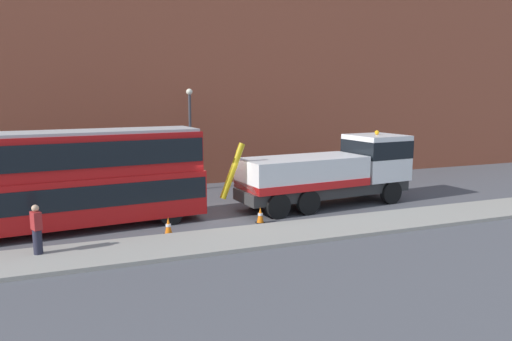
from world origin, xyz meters
TOP-DOWN VIEW (x-y plane):
  - ground_plane at (0.00, 0.00)m, footprint 120.00×120.00m
  - near_kerb at (0.00, -4.20)m, footprint 60.00×2.80m
  - building_facade at (0.00, 8.17)m, footprint 60.00×1.50m
  - recovery_tow_truck at (5.90, -0.31)m, footprint 10.23×3.50m
  - double_decker_bus at (-6.41, -0.35)m, footprint 11.19×3.62m
  - pedestrian_onlooker at (-7.45, -3.62)m, footprint 0.40×0.47m
  - traffic_cone_near_bus at (-2.81, -2.52)m, footprint 0.36×0.36m
  - traffic_cone_midway at (1.23, -2.22)m, footprint 0.36×0.36m
  - street_lamp at (0.17, 5.97)m, footprint 0.36×0.36m

SIDE VIEW (x-z plane):
  - ground_plane at x=0.00m, z-range 0.00..0.00m
  - near_kerb at x=0.00m, z-range 0.00..0.15m
  - traffic_cone_near_bus at x=-2.81m, z-range -0.02..0.70m
  - traffic_cone_midway at x=1.23m, z-range -0.02..0.70m
  - pedestrian_onlooker at x=-7.45m, z-range 0.13..1.84m
  - recovery_tow_truck at x=5.90m, z-range -0.08..3.59m
  - double_decker_bus at x=-6.41m, z-range 0.20..4.26m
  - street_lamp at x=0.17m, z-range 0.56..6.39m
  - building_facade at x=0.00m, z-range 0.07..16.07m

